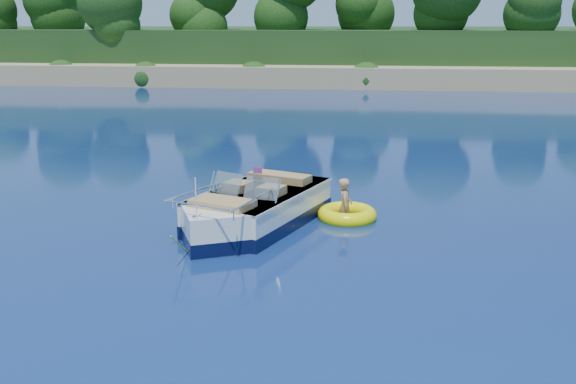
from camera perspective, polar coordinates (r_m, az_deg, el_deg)
name	(u,v)px	position (r m, az deg, el deg)	size (l,w,h in m)	color
ground	(286,269)	(12.35, -0.18, -6.89)	(160.00, 160.00, 0.00)	#091642
shoreline	(356,55)	(75.25, 6.02, 12.01)	(170.00, 59.00, 6.00)	tan
treeline	(352,10)	(52.42, 5.68, 15.83)	(150.00, 7.12, 8.19)	black
motorboat	(252,213)	(14.69, -3.25, -1.85)	(3.20, 5.33, 1.86)	white
tow_tube	(347,215)	(15.49, 5.27, -2.01)	(1.74, 1.74, 0.38)	#FFF903
boy	(345,218)	(15.58, 5.06, -2.29)	(0.53, 0.35, 1.45)	tan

